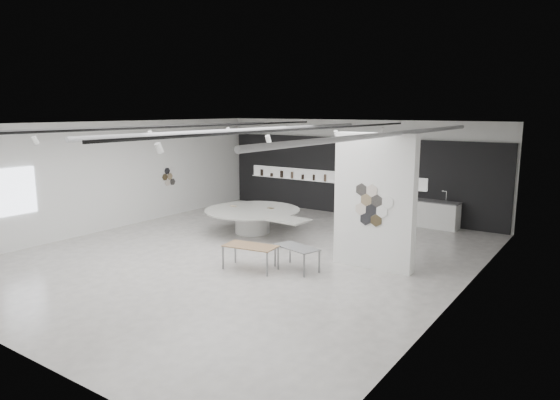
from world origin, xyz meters
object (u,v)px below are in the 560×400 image
Objects in this scene: sample_table_wood at (250,247)px; display_island at (254,218)px; kitchen_counter at (435,214)px; sample_table_stone at (297,249)px; partition_column at (374,202)px.

display_island is at bearing 126.34° from sample_table_wood.
kitchen_counter is at bearing 71.60° from sample_table_wood.
sample_table_stone is (1.02, 0.68, -0.03)m from sample_table_wood.
kitchen_counter is (2.52, 7.56, -0.12)m from sample_table_wood.
sample_table_stone is at bearing -139.31° from partition_column.
partition_column is 5.23m from display_island.
kitchen_counter is (4.86, 4.37, -0.06)m from display_island.
kitchen_counter is at bearing 77.79° from sample_table_stone.
display_island is 6.54m from kitchen_counter.
partition_column is at bearing 40.69° from sample_table_stone.
sample_table_wood is 0.86× the size of kitchen_counter.
display_island is at bearing -135.62° from kitchen_counter.
display_island is 2.90× the size of sample_table_wood.
kitchen_counter is at bearing 46.34° from display_island.
display_island is 4.21m from sample_table_stone.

